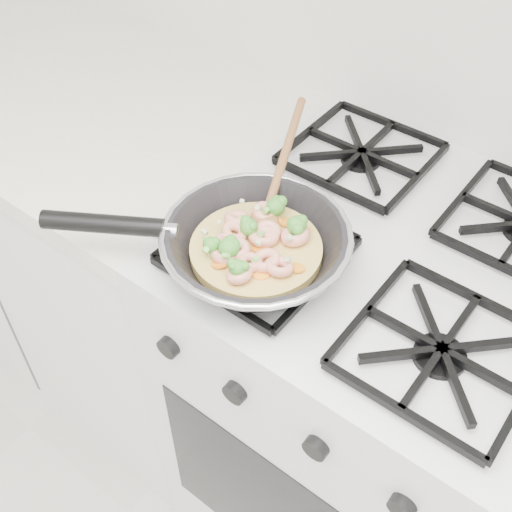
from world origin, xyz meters
The scene contains 3 objects.
stove centered at (0.00, 1.70, 0.46)m, with size 0.60×0.60×0.92m.
counter_left centered at (-0.80, 1.70, 0.45)m, with size 1.00×0.60×0.90m.
skillet centered at (-0.14, 1.53, 0.95)m, with size 0.41×0.45×0.09m.
Camera 1 is at (0.25, 1.02, 1.59)m, focal length 44.44 mm.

